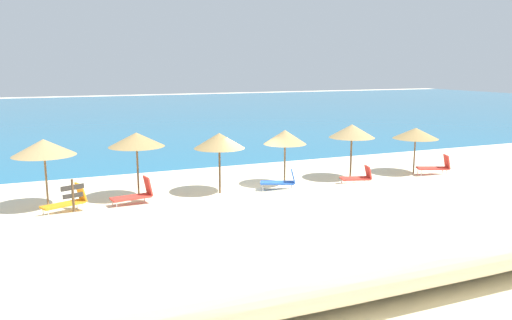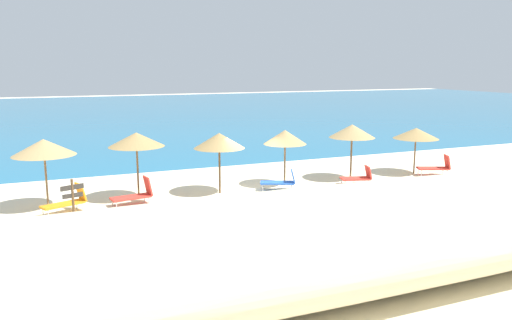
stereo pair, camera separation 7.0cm
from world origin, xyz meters
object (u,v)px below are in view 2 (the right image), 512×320
object	(u,v)px
lounge_chair_0	(359,177)
beach_umbrella_1	(136,140)
beach_umbrella_2	(219,141)
cooler_box	(166,214)
beach_umbrella_3	(285,137)
lounge_chair_2	(136,194)
lounge_chair_3	(437,167)
beach_umbrella_5	(416,133)
beach_umbrella_0	(44,147)
beach_umbrella_4	(352,131)
wooden_signpost	(73,197)
lounge_chair_4	(68,201)
lounge_chair_1	(281,181)

from	to	relation	value
lounge_chair_0	beach_umbrella_1	bearing A→B (deg)	98.16
beach_umbrella_2	cooler_box	bearing A→B (deg)	-136.89
beach_umbrella_3	lounge_chair_2	xyz separation A→B (m)	(-7.06, -0.66, -1.87)
lounge_chair_3	beach_umbrella_5	bearing A→B (deg)	66.19
lounge_chair_3	beach_umbrella_0	bearing A→B (deg)	109.24
beach_umbrella_4	beach_umbrella_5	distance (m)	3.82
beach_umbrella_0	wooden_signpost	xyz separation A→B (m)	(0.84, -2.59, -1.46)
beach_umbrella_1	lounge_chair_0	xyz separation A→B (m)	(10.15, -1.36, -2.18)
lounge_chair_0	lounge_chair_4	distance (m)	13.02
beach_umbrella_1	cooler_box	xyz separation A→B (m)	(0.44, -3.25, -2.37)
lounge_chair_4	beach_umbrella_4	bearing A→B (deg)	-108.59
lounge_chair_2	beach_umbrella_3	bearing A→B (deg)	-93.47
wooden_signpost	beach_umbrella_3	bearing A→B (deg)	-5.26
lounge_chair_1	lounge_chair_2	size ratio (longest dim) A/B	0.99
lounge_chair_3	wooden_signpost	xyz separation A→B (m)	(-17.74, -1.42, 0.52)
lounge_chair_1	cooler_box	size ratio (longest dim) A/B	3.28
lounge_chair_0	beach_umbrella_0	bearing A→B (deg)	100.25
cooler_box	beach_umbrella_2	bearing A→B (deg)	43.11
lounge_chair_2	lounge_chair_1	bearing A→B (deg)	-100.31
lounge_chair_2	wooden_signpost	xyz separation A→B (m)	(-2.49, -1.81, 0.56)
lounge_chair_1	wooden_signpost	world-z (taller)	wooden_signpost
beach_umbrella_4	lounge_chair_3	distance (m)	5.06
beach_umbrella_0	beach_umbrella_4	xyz separation A→B (m)	(14.01, -0.19, -0.04)
beach_umbrella_0	wooden_signpost	world-z (taller)	beach_umbrella_0
beach_umbrella_1	lounge_chair_0	world-z (taller)	beach_umbrella_1
lounge_chair_0	lounge_chair_3	world-z (taller)	lounge_chair_3
lounge_chair_2	lounge_chair_0	bearing A→B (deg)	-101.91
beach_umbrella_3	lounge_chair_2	distance (m)	7.34
beach_umbrella_3	lounge_chair_1	distance (m)	2.13
beach_umbrella_3	lounge_chair_1	world-z (taller)	beach_umbrella_3
beach_umbrella_0	beach_umbrella_5	xyz separation A→B (m)	(17.82, -0.35, -0.32)
beach_umbrella_2	lounge_chair_2	bearing A→B (deg)	-173.47
beach_umbrella_4	lounge_chair_0	world-z (taller)	beach_umbrella_4
lounge_chair_4	wooden_signpost	world-z (taller)	wooden_signpost
beach_umbrella_3	cooler_box	xyz separation A→B (m)	(-6.38, -3.11, -2.12)
beach_umbrella_1	lounge_chair_4	size ratio (longest dim) A/B	1.63
lounge_chair_2	lounge_chair_3	xyz separation A→B (m)	(15.25, -0.40, 0.03)
beach_umbrella_5	lounge_chair_0	xyz separation A→B (m)	(-4.09, -0.98, -1.76)
lounge_chair_2	cooler_box	size ratio (longest dim) A/B	3.31
beach_umbrella_2	lounge_chair_0	distance (m)	7.00
beach_umbrella_0	lounge_chair_4	world-z (taller)	beach_umbrella_0
lounge_chair_4	lounge_chair_2	bearing A→B (deg)	-107.28
lounge_chair_3	wooden_signpost	distance (m)	17.80
lounge_chair_0	lounge_chair_3	distance (m)	4.86
beach_umbrella_5	beach_umbrella_4	bearing A→B (deg)	177.55
beach_umbrella_4	wooden_signpost	distance (m)	13.46
beach_umbrella_1	wooden_signpost	world-z (taller)	beach_umbrella_1
beach_umbrella_4	lounge_chair_0	size ratio (longest dim) A/B	1.79
lounge_chair_1	wooden_signpost	distance (m)	9.14
beach_umbrella_2	lounge_chair_3	distance (m)	11.68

